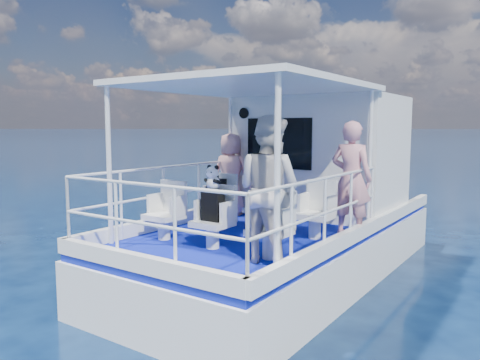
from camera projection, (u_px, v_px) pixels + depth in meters
name	position (u px, v px, depth m)	size (l,w,h in m)	color
ground	(256.00, 289.00, 7.36)	(2000.00, 2000.00, 0.00)	#061532
hull	(287.00, 273.00, 8.18)	(3.00, 7.00, 1.60)	white
deck	(287.00, 225.00, 8.08)	(2.90, 6.90, 0.10)	navy
cabin	(320.00, 155.00, 9.02)	(2.85, 2.00, 2.20)	white
canopy	(249.00, 86.00, 6.85)	(3.00, 3.20, 0.08)	white
canopy_posts	(247.00, 164.00, 6.93)	(2.77, 2.97, 2.20)	white
railings	(235.00, 206.00, 6.73)	(2.84, 3.59, 1.00)	white
seat_port_fwd	(218.00, 213.00, 7.91)	(0.48, 0.46, 0.38)	silver
seat_center_fwd	(263.00, 219.00, 7.40)	(0.48, 0.46, 0.38)	silver
seat_stbd_fwd	(315.00, 226.00, 6.89)	(0.48, 0.46, 0.38)	silver
seat_port_aft	(164.00, 226.00, 6.85)	(0.48, 0.46, 0.38)	silver
seat_center_aft	(213.00, 234.00, 6.34)	(0.48, 0.46, 0.38)	silver
seat_stbd_aft	(269.00, 244.00, 5.83)	(0.48, 0.46, 0.38)	silver
passenger_port_fwd	(231.00, 174.00, 8.76)	(0.57, 0.41, 1.53)	pink
passenger_stbd_fwd	(351.00, 179.00, 7.03)	(0.63, 0.42, 1.73)	pink
passenger_stbd_aft	(269.00, 189.00, 5.63)	(0.86, 0.67, 1.78)	silver
backpack_port	(217.00, 191.00, 7.85)	(0.30, 0.17, 0.40)	black
backpack_center	(213.00, 205.00, 6.29)	(0.28, 0.16, 0.43)	black
compact_camera	(216.00, 177.00, 7.82)	(0.10, 0.06, 0.06)	black
panda	(213.00, 177.00, 6.24)	(0.21, 0.18, 0.33)	white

